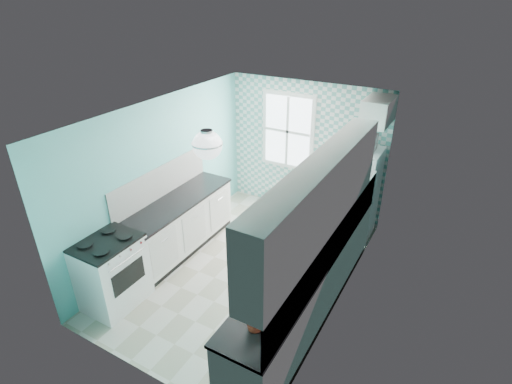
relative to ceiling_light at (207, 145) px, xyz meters
The scene contains 26 objects.
floor 2.47m from the ceiling_light, 90.00° to the left, with size 3.00×4.40×0.02m, color beige.
ceiling 0.82m from the ceiling_light, 90.00° to the left, with size 3.00×4.40×0.02m, color white.
wall_back 3.20m from the ceiling_light, 90.00° to the left, with size 3.00×0.02×2.50m, color #65CBC8.
wall_front 1.77m from the ceiling_light, 90.00° to the right, with size 3.00×0.02×2.50m, color #65CBC8.
wall_left 2.02m from the ceiling_light, 152.09° to the left, with size 0.02×4.40×2.50m, color #65CBC8.
wall_right 2.02m from the ceiling_light, 27.91° to the left, with size 0.02×4.40×2.50m, color #65CBC8.
accent_wall 3.17m from the ceiling_light, 90.00° to the left, with size 3.00×0.01×2.50m, color #60ABA5.
window 3.08m from the ceiling_light, 96.74° to the left, with size 1.04×0.05×1.44m.
backsplash_right 1.91m from the ceiling_light, 15.05° to the left, with size 0.02×3.60×0.51m, color white.
backsplash_left 2.00m from the ceiling_light, 154.02° to the left, with size 0.02×2.15×0.51m, color white.
upper_cabinets_right 1.41m from the ceiling_light, ahead, with size 0.33×3.20×0.90m, color white.
upper_cabinet_fridge 2.93m from the ceiling_light, 63.70° to the left, with size 0.40×0.74×0.40m, color white.
ceiling_light is the anchor object (origin of this frame).
base_cabinets_right 2.26m from the ceiling_light, 18.43° to the left, with size 0.60×3.60×0.90m, color white.
countertop_right 1.88m from the ceiling_light, 18.65° to the left, with size 0.63×3.60×0.04m, color black.
base_cabinets_left 2.34m from the ceiling_light, 148.86° to the left, with size 0.60×2.15×0.90m, color white.
countertop_left 1.97m from the ceiling_light, 148.54° to the left, with size 0.63×2.15×0.04m, color black.
fridge 3.23m from the ceiling_light, 67.07° to the left, with size 0.69×0.69×1.59m.
stove 2.28m from the ceiling_light, 149.43° to the right, with size 0.66×0.82×0.99m.
sink 2.26m from the ceiling_light, 47.37° to the left, with size 0.45×0.38×0.53m.
rug 2.42m from the ceiling_light, 73.32° to the left, with size 0.60×0.85×0.01m, color maroon.
dish_towel 2.43m from the ceiling_light, 55.79° to the left, with size 0.02×0.25×0.37m, color #53B5B1.
fruit_bowl 1.91m from the ceiling_light, 28.07° to the right, with size 0.31×0.31×0.08m, color white.
potted_plant 1.97m from the ceiling_light, 39.09° to the right, with size 0.30×0.26×0.33m, color #A4210D.
soap_bottle 2.44m from the ceiling_light, 53.02° to the left, with size 0.09×0.10×0.21m, color #9DC6CE.
microwave 2.91m from the ceiling_light, 67.07° to the left, with size 0.47×0.32×0.26m, color silver.
Camera 1 is at (2.61, -4.28, 3.95)m, focal length 28.00 mm.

